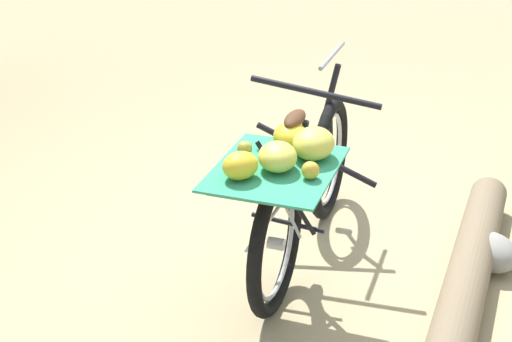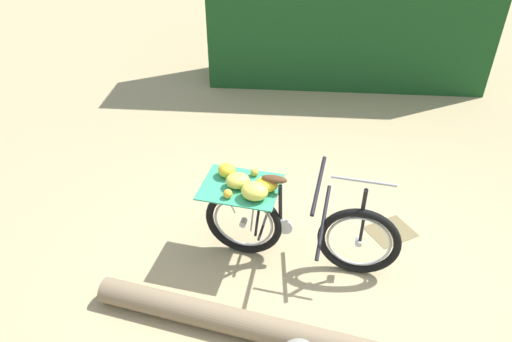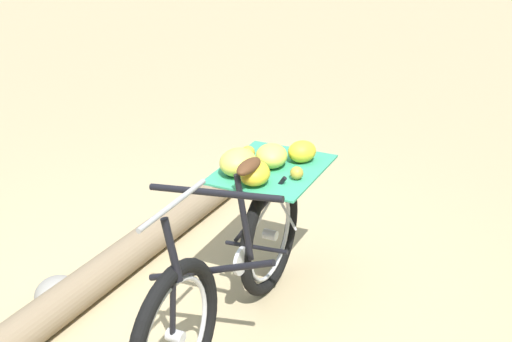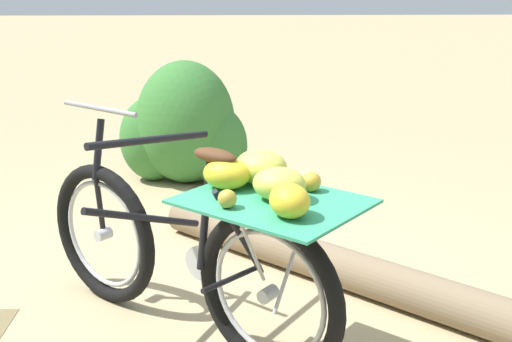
{
  "view_description": "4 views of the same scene",
  "coord_description": "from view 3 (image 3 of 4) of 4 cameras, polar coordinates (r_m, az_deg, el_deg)",
  "views": [
    {
      "loc": [
        3.39,
        -1.67,
        2.27
      ],
      "look_at": [
        0.51,
        -0.57,
        0.81
      ],
      "focal_mm": 53.77,
      "sensor_mm": 36.0,
      "label": 1
    },
    {
      "loc": [
        1.78,
        2.59,
        3.27
      ],
      "look_at": [
        0.34,
        -0.36,
        0.97
      ],
      "focal_mm": 33.36,
      "sensor_mm": 36.0,
      "label": 2
    },
    {
      "loc": [
        -2.96,
        0.53,
        2.33
      ],
      "look_at": [
        0.5,
        -0.37,
        0.75
      ],
      "focal_mm": 48.39,
      "sensor_mm": 36.0,
      "label": 3
    },
    {
      "loc": [
        0.3,
        -2.78,
        1.6
      ],
      "look_at": [
        0.39,
        -0.32,
        0.86
      ],
      "focal_mm": 44.35,
      "sensor_mm": 36.0,
      "label": 4
    }
  ],
  "objects": [
    {
      "name": "bicycle",
      "position": [
        3.66,
        -1.51,
        -6.35
      ],
      "size": [
        1.56,
        1.37,
        1.03
      ],
      "rotation": [
        0.0,
        0.0,
        2.44
      ],
      "color": "black",
      "rests_on": "ground_plane"
    },
    {
      "name": "fallen_log",
      "position": [
        4.4,
        -10.69,
        -6.91
      ],
      "size": [
        1.95,
        1.8,
        0.22
      ],
      "primitive_type": "cylinder",
      "rotation": [
        0.0,
        1.57,
        -0.74
      ],
      "color": "#7F6B51",
      "rests_on": "ground_plane"
    },
    {
      "name": "path_stone",
      "position": [
        4.13,
        -16.07,
        -9.87
      ],
      "size": [
        0.31,
        0.26,
        0.2
      ],
      "primitive_type": "ellipsoid",
      "color": "gray",
      "rests_on": "ground_plane"
    }
  ]
}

